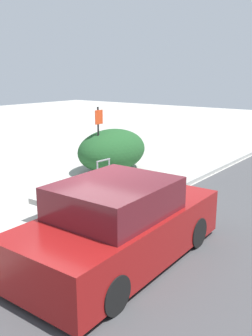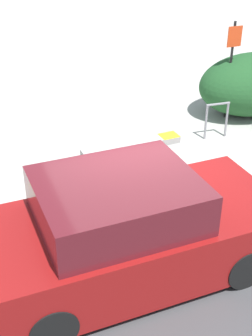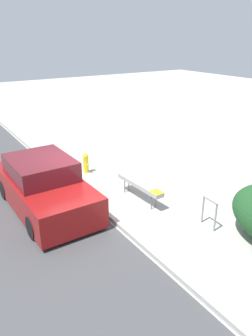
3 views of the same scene
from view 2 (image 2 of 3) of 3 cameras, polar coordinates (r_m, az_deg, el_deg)
name	(u,v)px [view 2 (image 2 of 3)]	position (r m, az deg, el deg)	size (l,w,h in m)	color
ground_plane	(133,212)	(8.01, 0.85, -5.35)	(60.00, 60.00, 0.00)	#ADAAA3
curb	(133,209)	(7.97, 0.85, -4.96)	(60.00, 0.20, 0.13)	#A8A8A3
bench	(132,146)	(8.96, 0.73, 2.66)	(1.99, 0.39, 0.61)	#515156
bike_rack	(217,117)	(10.49, 11.00, 6.15)	(0.55, 0.10, 0.83)	gray
sign_post	(231,62)	(11.33, 12.70, 12.52)	(0.36, 0.08, 2.30)	black
parked_car_near	(127,233)	(6.41, 0.09, -7.87)	(4.31, 1.96, 1.54)	black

